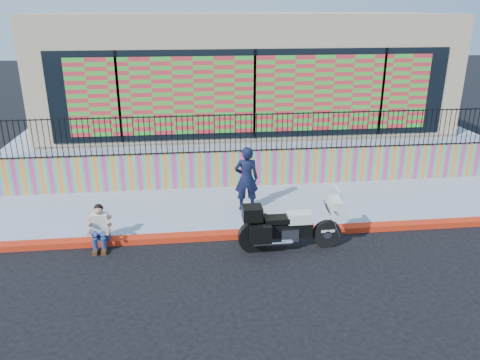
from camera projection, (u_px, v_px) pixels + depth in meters
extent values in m
plane|color=black|center=(277.00, 235.00, 11.87)|extent=(90.00, 90.00, 0.00)
cube|color=red|center=(277.00, 232.00, 11.85)|extent=(16.00, 0.30, 0.15)
cube|color=#8D95A9|center=(266.00, 207.00, 13.39)|extent=(16.00, 3.00, 0.15)
cube|color=#D63870|center=(258.00, 168.00, 14.66)|extent=(16.00, 0.20, 1.10)
cube|color=#8D95A9|center=(239.00, 131.00, 19.44)|extent=(16.00, 10.00, 1.25)
cube|color=tan|center=(240.00, 67.00, 18.35)|extent=(14.00, 8.00, 4.00)
cube|color=black|center=(254.00, 95.00, 14.74)|extent=(12.60, 0.04, 2.80)
cube|color=red|center=(255.00, 95.00, 14.71)|extent=(11.48, 0.02, 2.40)
cylinder|color=black|center=(327.00, 234.00, 11.18)|extent=(0.68, 0.14, 0.68)
cylinder|color=black|center=(254.00, 238.00, 10.99)|extent=(0.68, 0.14, 0.68)
cube|color=black|center=(291.00, 229.00, 11.03)|extent=(0.98, 0.29, 0.35)
cube|color=silver|center=(289.00, 233.00, 11.06)|extent=(0.41, 0.35, 0.31)
cube|color=silver|center=(299.00, 217.00, 10.95)|extent=(0.57, 0.33, 0.25)
cube|color=black|center=(276.00, 219.00, 10.89)|extent=(0.57, 0.35, 0.12)
cube|color=silver|center=(336.00, 208.00, 10.97)|extent=(0.31, 0.54, 0.43)
cube|color=silver|center=(339.00, 194.00, 10.86)|extent=(0.19, 0.48, 0.35)
cube|color=black|center=(252.00, 213.00, 10.76)|extent=(0.46, 0.43, 0.31)
cube|color=black|center=(261.00, 235.00, 10.63)|extent=(0.50, 0.19, 0.41)
cube|color=black|center=(257.00, 223.00, 11.21)|extent=(0.50, 0.19, 0.41)
cube|color=silver|center=(327.00, 230.00, 11.15)|extent=(0.33, 0.17, 0.06)
imported|color=black|center=(246.00, 179.00, 12.73)|extent=(0.66, 0.44, 1.80)
cube|color=navy|center=(102.00, 236.00, 11.31)|extent=(0.36, 0.28, 0.18)
cube|color=silver|center=(100.00, 223.00, 11.15)|extent=(0.38, 0.27, 0.54)
sphere|color=tan|center=(98.00, 210.00, 10.99)|extent=(0.21, 0.21, 0.21)
cube|color=#472814|center=(95.00, 252.00, 10.96)|extent=(0.11, 0.26, 0.10)
cube|color=#472814|center=(104.00, 251.00, 10.98)|extent=(0.11, 0.26, 0.10)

